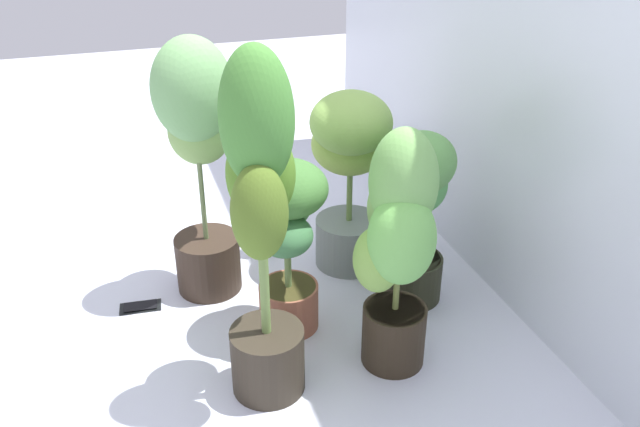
# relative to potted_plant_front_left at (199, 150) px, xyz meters

# --- Properties ---
(ground_plane) EXTENTS (8.00, 8.00, 0.00)m
(ground_plane) POSITION_rel_potted_plant_front_left_xyz_m (0.33, 0.14, -0.54)
(ground_plane) COLOR silver
(ground_plane) RESTS_ON ground
(mylar_back_wall) EXTENTS (3.20, 0.01, 2.00)m
(mylar_back_wall) POSITION_rel_potted_plant_front_left_xyz_m (0.33, 0.99, 0.46)
(mylar_back_wall) COLOR silver
(mylar_back_wall) RESTS_ON ground
(potted_plant_front_left) EXTENTS (0.32, 0.30, 0.93)m
(potted_plant_front_left) POSITION_rel_potted_plant_front_left_xyz_m (0.00, 0.00, 0.00)
(potted_plant_front_left) COLOR #35271D
(potted_plant_front_left) RESTS_ON ground
(potted_plant_back_left) EXTENTS (0.39, 0.33, 0.69)m
(potted_plant_back_left) POSITION_rel_potted_plant_front_left_xyz_m (-0.02, 0.55, -0.13)
(potted_plant_back_left) COLOR slate
(potted_plant_back_left) RESTS_ON ground
(potted_plant_back_right) EXTENTS (0.37, 0.29, 0.78)m
(potted_plant_back_right) POSITION_rel_potted_plant_front_left_xyz_m (0.60, 0.47, -0.10)
(potted_plant_back_right) COLOR #2D2317
(potted_plant_back_right) RESTS_ON ground
(potted_plant_front_right) EXTENTS (0.32, 0.26, 1.04)m
(potted_plant_front_right) POSITION_rel_potted_plant_front_left_xyz_m (0.59, 0.08, 0.02)
(potted_plant_front_right) COLOR #31291F
(potted_plant_front_right) RESTS_ON ground
(potted_plant_center) EXTENTS (0.35, 0.32, 0.60)m
(potted_plant_center) POSITION_rel_potted_plant_front_left_xyz_m (0.32, 0.21, -0.17)
(potted_plant_center) COLOR #97553D
(potted_plant_center) RESTS_ON ground
(potted_plant_back_center) EXTENTS (0.33, 0.33, 0.63)m
(potted_plant_back_center) POSITION_rel_potted_plant_front_left_xyz_m (0.28, 0.68, -0.17)
(potted_plant_back_center) COLOR black
(potted_plant_back_center) RESTS_ON ground
(cell_phone) EXTENTS (0.08, 0.15, 0.01)m
(cell_phone) POSITION_rel_potted_plant_front_left_xyz_m (0.07, -0.26, -0.54)
(cell_phone) COLOR black
(cell_phone) RESTS_ON ground
(nutrient_bottle) EXTENTS (0.09, 0.09, 0.22)m
(nutrient_bottle) POSITION_rel_potted_plant_front_left_xyz_m (-0.17, 0.26, -0.44)
(nutrient_bottle) COLOR white
(nutrient_bottle) RESTS_ON ground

